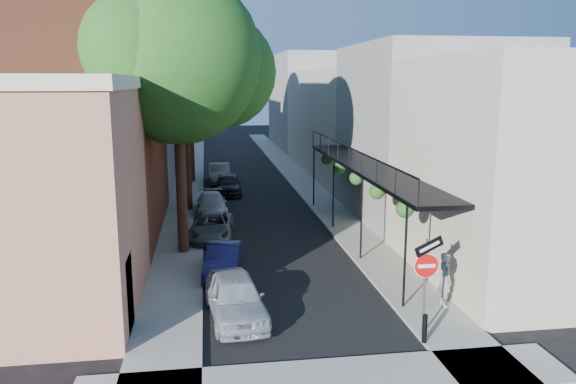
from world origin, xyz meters
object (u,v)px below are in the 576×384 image
object	(u,v)px
sign_post	(426,270)
parked_car_f	(220,173)
oak_near	(188,62)
pedestrian	(445,279)
oak_far	(195,65)
bollard	(425,329)
parked_car_a	(236,297)
parked_car_d	(212,204)
parked_car_e	(228,184)
parked_car_c	(212,227)
oak_mid	(192,83)
parked_car_b	(223,260)

from	to	relation	value
sign_post	parked_car_f	world-z (taller)	sign_post
oak_near	pedestrian	size ratio (longest dim) A/B	6.50
oak_far	bollard	bearing A→B (deg)	-76.65
parked_car_a	parked_car_d	distance (m)	14.02
oak_far	parked_car_a	distance (m)	25.35
sign_post	oak_near	bearing A→B (deg)	125.09
parked_car_a	oak_near	bearing A→B (deg)	94.92
parked_car_e	sign_post	bearing A→B (deg)	-77.20
oak_near	parked_car_e	size ratio (longest dim) A/B	2.94
parked_car_c	oak_mid	bearing A→B (deg)	102.54
parked_car_b	parked_car_f	bearing A→B (deg)	96.33
sign_post	parked_car_d	xyz separation A→B (m)	(-5.69, 16.15, -1.47)
parked_car_b	oak_mid	bearing A→B (deg)	103.56
parked_car_e	bollard	bearing A→B (deg)	-77.84
parked_car_f	parked_car_e	bearing A→B (deg)	-85.31
oak_mid	oak_far	size ratio (longest dim) A/B	0.86
bollard	oak_far	world-z (taller)	oak_far
oak_near	parked_car_e	xyz separation A→B (m)	(1.97, 12.22, -7.22)
oak_mid	pedestrian	bearing A→B (deg)	-62.44
oak_near	oak_far	size ratio (longest dim) A/B	0.96
sign_post	pedestrian	size ratio (longest dim) A/B	1.70
parked_car_c	bollard	bearing A→B (deg)	-59.30
sign_post	oak_far	distance (m)	27.80
oak_near	parked_car_c	xyz separation A→B (m)	(0.77, 1.84, -7.30)
oak_far	parked_car_f	distance (m)	7.75
oak_far	parked_car_b	xyz separation A→B (m)	(1.12, -20.13, -7.69)
oak_mid	parked_car_c	bearing A→B (deg)	-82.39
parked_car_a	parked_car_d	size ratio (longest dim) A/B	1.03
bollard	parked_car_c	distance (m)	12.88
parked_car_b	parked_car_c	world-z (taller)	parked_car_c
oak_mid	sign_post	bearing A→B (deg)	-69.14
sign_post	parked_car_e	size ratio (longest dim) A/B	0.77
oak_near	parked_car_b	xyz separation A→B (m)	(1.13, -3.12, -7.31)
parked_car_d	oak_far	bearing A→B (deg)	93.08
sign_post	pedestrian	bearing A→B (deg)	52.67
parked_car_c	pedestrian	xyz separation A→B (m)	(7.20, -9.24, 0.42)
bollard	pedestrian	distance (m)	2.89
parked_car_b	parked_car_e	world-z (taller)	parked_car_e
parked_car_b	parked_car_f	size ratio (longest dim) A/B	0.84
parked_car_b	pedestrian	distance (m)	8.08
oak_near	oak_far	bearing A→B (deg)	89.96
bollard	parked_car_e	size ratio (longest dim) A/B	0.21
bollard	oak_mid	bearing A→B (deg)	109.90
parked_car_b	parked_car_e	size ratio (longest dim) A/B	0.89
sign_post	parked_car_e	distance (m)	22.02
parked_car_e	parked_car_f	xyz separation A→B (m)	(-0.44, 4.29, 0.01)
bollard	oak_mid	world-z (taller)	oak_mid
oak_mid	parked_car_b	bearing A→B (deg)	-83.93
parked_car_a	parked_car_b	bearing A→B (deg)	87.55
oak_near	parked_car_a	distance (m)	10.23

